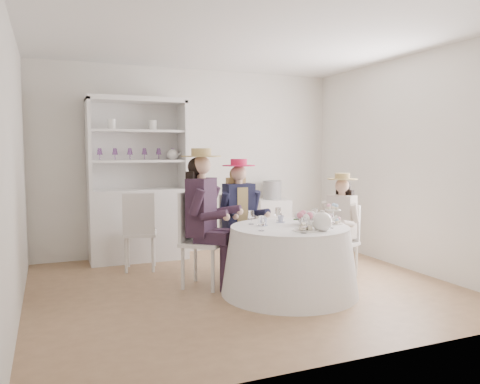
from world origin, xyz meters
name	(u,v)px	position (x,y,z in m)	size (l,w,h in m)	color
ground	(243,287)	(0.00, 0.00, 0.00)	(4.50, 4.50, 0.00)	olive
ceiling	(244,38)	(0.00, 0.00, 2.70)	(4.50, 4.50, 0.00)	white
wall_back	(191,162)	(0.00, 2.00, 1.35)	(4.50, 4.50, 0.00)	silver
wall_front	(355,173)	(0.00, -2.00, 1.35)	(4.50, 4.50, 0.00)	silver
wall_left	(15,168)	(-2.25, 0.00, 1.35)	(4.50, 4.50, 0.00)	silver
wall_right	(407,163)	(2.25, 0.00, 1.35)	(4.50, 4.50, 0.00)	silver
tea_table	(289,260)	(0.36, -0.40, 0.36)	(1.45, 1.45, 0.72)	white
hutch	(138,203)	(-0.84, 1.77, 0.79)	(1.39, 0.68, 2.22)	silver
side_table	(272,224)	(1.21, 1.75, 0.38)	(0.49, 0.49, 0.76)	silver
hatbox	(272,190)	(1.21, 1.75, 0.91)	(0.29, 0.29, 0.29)	black
guest_left	(204,209)	(-0.40, 0.16, 0.87)	(0.66, 0.64, 1.54)	silver
guest_mid	(240,209)	(0.17, 0.54, 0.80)	(0.52, 0.54, 1.41)	silver
guest_right	(341,219)	(1.24, -0.04, 0.70)	(0.53, 0.48, 1.24)	silver
spare_chair	(140,229)	(-0.94, 1.13, 0.53)	(0.50, 0.50, 0.99)	silver
teacup_a	(263,222)	(0.12, -0.26, 0.75)	(0.09, 0.09, 0.07)	white
teacup_b	(281,220)	(0.39, -0.13, 0.75)	(0.07, 0.07, 0.07)	white
teacup_c	(306,220)	(0.62, -0.29, 0.75)	(0.08, 0.08, 0.06)	white
flower_bowl	(307,223)	(0.55, -0.43, 0.74)	(0.20, 0.20, 0.05)	white
flower_arrangement	(307,216)	(0.58, -0.39, 0.82)	(0.21, 0.21, 0.08)	#D26985
table_teapot	(322,222)	(0.53, -0.76, 0.81)	(0.28, 0.20, 0.21)	white
sandwich_plate	(306,229)	(0.37, -0.71, 0.73)	(0.26, 0.26, 0.06)	white
cupcake_stand	(333,217)	(0.88, -0.42, 0.79)	(0.23, 0.23, 0.21)	white
stemware_set	(290,219)	(0.36, -0.40, 0.79)	(0.88, 0.91, 0.15)	white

